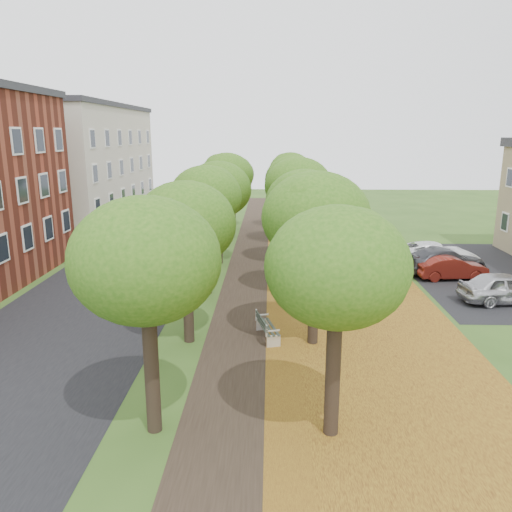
# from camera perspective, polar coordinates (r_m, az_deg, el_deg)

# --- Properties ---
(ground) EXTENTS (120.00, 120.00, 0.00)m
(ground) POSITION_cam_1_polar(r_m,az_deg,el_deg) (14.44, -2.42, -19.36)
(ground) COLOR #2D4C19
(ground) RESTS_ON ground
(street_asphalt) EXTENTS (8.00, 70.00, 0.01)m
(street_asphalt) POSITION_cam_1_polar(r_m,az_deg,el_deg) (29.40, -15.10, -2.19)
(street_asphalt) COLOR black
(street_asphalt) RESTS_ON ground
(footpath) EXTENTS (3.20, 70.00, 0.01)m
(footpath) POSITION_cam_1_polar(r_m,az_deg,el_deg) (28.19, -0.32, -2.39)
(footpath) COLOR black
(footpath) RESTS_ON ground
(leaf_verge) EXTENTS (7.50, 70.00, 0.01)m
(leaf_verge) POSITION_cam_1_polar(r_m,az_deg,el_deg) (28.47, 9.80, -2.43)
(leaf_verge) COLOR olive
(leaf_verge) RESTS_ON ground
(parking_lot) EXTENTS (9.00, 16.00, 0.01)m
(parking_lot) POSITION_cam_1_polar(r_m,az_deg,el_deg) (31.74, 24.93, -1.85)
(parking_lot) COLOR black
(parking_lot) RESTS_ON ground
(tree_row_west) EXTENTS (3.85, 33.85, 6.35)m
(tree_row_west) POSITION_cam_1_polar(r_m,az_deg,el_deg) (27.41, -4.97, 7.08)
(tree_row_west) COLOR black
(tree_row_west) RESTS_ON ground
(tree_row_east) EXTENTS (3.85, 33.85, 6.35)m
(tree_row_east) POSITION_cam_1_polar(r_m,az_deg,el_deg) (27.28, 5.18, 7.04)
(tree_row_east) COLOR black
(tree_row_east) RESTS_ON ground
(building_cream) EXTENTS (10.30, 20.30, 10.40)m
(building_cream) POSITION_cam_1_polar(r_m,az_deg,el_deg) (48.54, -20.37, 9.87)
(building_cream) COLOR beige
(building_cream) RESTS_ON ground
(bench) EXTENTS (1.00, 1.98, 0.90)m
(bench) POSITION_cam_1_polar(r_m,az_deg,el_deg) (19.83, 1.19, -8.15)
(bench) COLOR #29342B
(bench) RESTS_ON ground
(car_silver) EXTENTS (4.50, 2.22, 1.48)m
(car_silver) POSITION_cam_1_polar(r_m,az_deg,el_deg) (26.60, 26.66, -3.26)
(car_silver) COLOR #B0B0B5
(car_silver) RESTS_ON ground
(car_red) EXTENTS (4.02, 1.76, 1.28)m
(car_red) POSITION_cam_1_polar(r_m,az_deg,el_deg) (29.70, 21.41, -1.24)
(car_red) COLOR maroon
(car_red) RESTS_ON ground
(car_grey) EXTENTS (5.40, 3.35, 1.46)m
(car_grey) POSITION_cam_1_polar(r_m,az_deg,el_deg) (30.77, 20.69, -0.51)
(car_grey) COLOR #343539
(car_grey) RESTS_ON ground
(car_white) EXTENTS (5.31, 2.53, 1.46)m
(car_white) POSITION_cam_1_polar(r_m,az_deg,el_deg) (32.24, 19.79, 0.20)
(car_white) COLOR white
(car_white) RESTS_ON ground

